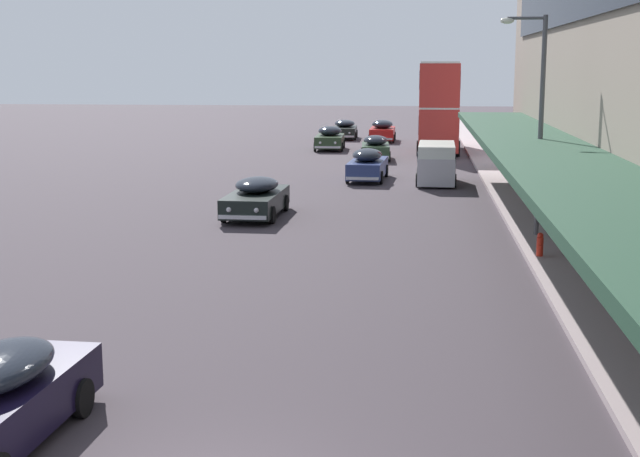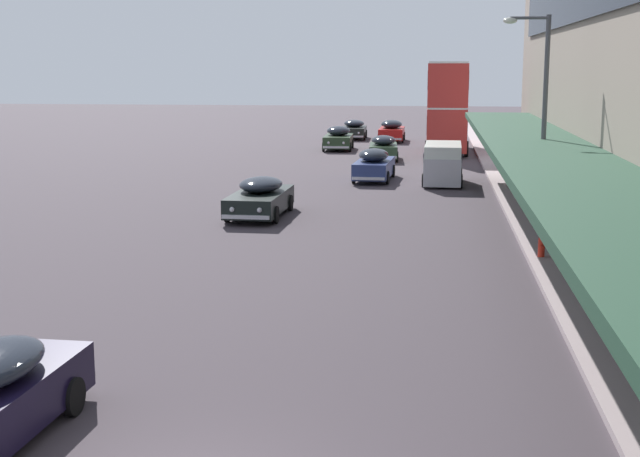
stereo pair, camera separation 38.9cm
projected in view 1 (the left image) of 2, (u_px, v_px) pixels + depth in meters
name	position (u px, v px, depth m)	size (l,w,h in m)	color
transit_bus_kerbside_front	(439.00, 104.00, 58.94)	(2.85, 9.24, 5.95)	#B32D28
sedan_second_mid	(256.00, 197.00, 33.93)	(2.04, 4.96, 1.48)	black
sedan_lead_near	(330.00, 138.00, 61.05)	(2.06, 4.37, 1.62)	#263A23
sedan_oncoming_rear	(375.00, 148.00, 54.48)	(1.97, 4.35, 1.52)	#283D27
sedan_lead_mid	(368.00, 165.00, 44.69)	(1.98, 4.87, 1.61)	navy
sedan_far_back	(382.00, 131.00, 67.83)	(1.96, 4.61, 1.66)	#B21917
sedan_trailing_mid	(345.00, 129.00, 70.31)	(2.04, 4.66, 1.50)	black
vw_van	(436.00, 161.00, 43.43)	(1.97, 4.58, 1.96)	#BABAC1
street_lamp	(536.00, 109.00, 28.82)	(1.50, 0.28, 7.11)	#4C4C51
fire_hydrant	(540.00, 244.00, 26.16)	(0.20, 0.40, 0.70)	red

